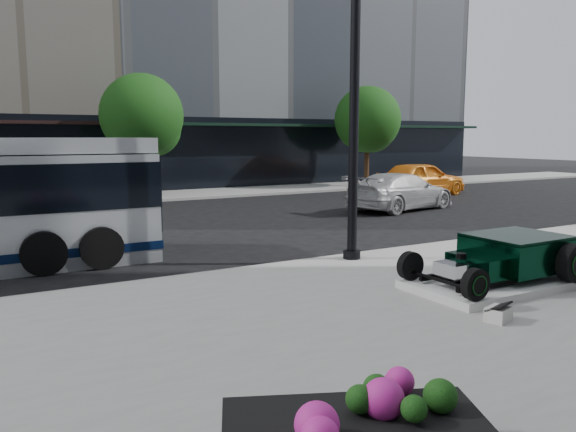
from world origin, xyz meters
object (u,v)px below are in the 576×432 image
lamppost (354,111)px  white_sedan (401,191)px  yellow_taxi (421,179)px  hot_rod (509,255)px

lamppost → white_sedan: 10.60m
white_sedan → yellow_taxi: bearing=-62.5°
hot_rod → yellow_taxi: 17.85m
hot_rod → yellow_taxi: (10.94, 14.10, 0.16)m
lamppost → yellow_taxi: lamppost is taller
white_sedan → yellow_taxi: size_ratio=1.03×
lamppost → yellow_taxi: (12.15, 10.70, -2.68)m
hot_rod → lamppost: size_ratio=0.44×
hot_rod → white_sedan: white_sedan is taller
hot_rod → yellow_taxi: yellow_taxi is taller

